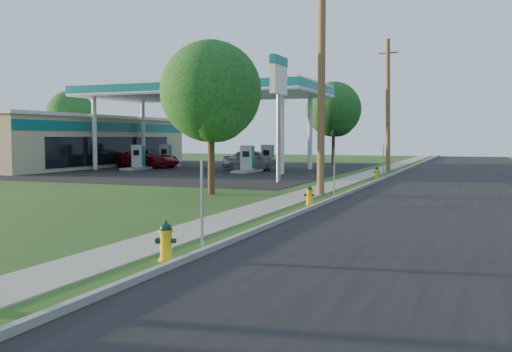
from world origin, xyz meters
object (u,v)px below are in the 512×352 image
Objects in this scene: utility_pole_mid at (321,79)px; fuel_pump_se at (267,160)px; hydrant_far at (377,172)px; tree_back at (71,116)px; utility_pole_far at (388,105)px; fuel_pump_nw at (138,160)px; hydrant_mid at (309,195)px; fuel_pump_sw at (166,158)px; tree_verge at (212,95)px; fuel_pump_ne at (247,162)px; tree_lot at (334,111)px; car_silver at (254,160)px; price_pylon at (279,83)px; hydrant_near at (166,241)px; car_red at (148,158)px.

utility_pole_mid reaches higher than fuel_pump_se.
hydrant_far is (9.44, -6.26, -0.37)m from fuel_pump_se.
tree_back is at bearing 166.36° from fuel_pump_se.
hydrant_far is at bearing -33.56° from fuel_pump_se.
utility_pole_far reaches higher than hydrant_far.
hydrant_mid is (18.54, -16.85, -0.36)m from fuel_pump_nw.
fuel_pump_se is at bearing 0.00° from fuel_pump_sw.
tree_verge is at bearing 156.28° from hydrant_mid.
fuel_pump_ne is 0.44× the size of tree_lot.
tree_verge reaches higher than fuel_pump_ne.
fuel_pump_ne is at bearing -22.51° from tree_back.
fuel_pump_nw reaches higher than car_silver.
fuel_pump_sw and fuel_pump_se have the same top height.
price_pylon reaches higher than tree_verge.
price_pylon is 1.48× the size of car_silver.
utility_pole_far is 32.53m from tree_back.
utility_pole_mid is 13.37× the size of hydrant_mid.
tree_lot is (-5.78, 7.38, -0.07)m from utility_pole_far.
fuel_pump_ne is 9.85m from fuel_pump_sw.
hydrant_far is at bearing 87.11° from utility_pole_mid.
price_pylon is 12.25m from car_silver.
hydrant_far is 10.97m from car_silver.
utility_pole_far is 1.43× the size of tree_verge.
fuel_pump_ne is 1.00× the size of fuel_pump_sw.
fuel_pump_sw is 3.90× the size of hydrant_near.
utility_pole_mid is 25.05m from fuel_pump_sw.
hydrant_near is 24.73m from hydrant_far.
fuel_pump_sw is 0.47× the size of price_pylon.
fuel_pump_nw is 25.06m from hydrant_mid.
fuel_pump_ne is at bearing -23.96° from fuel_pump_sw.
tree_back reaches higher than hydrant_near.
tree_verge is at bearing -129.15° from car_red.
hydrant_near is 10.14m from hydrant_mid.
price_pylon is 8.35× the size of hydrant_near.
hydrant_mid is at bearing 90.07° from hydrant_near.
car_red is at bearing -142.88° from tree_lot.
tree_lot is (3.12, 12.38, 4.01)m from fuel_pump_ne.
tree_lot reaches higher than tree_verge.
utility_pole_mid is 16.31m from fuel_pump_ne.
fuel_pump_nw is at bearing 173.00° from hydrant_far.
car_red reaches higher than hydrant_far.
tree_back is at bearing 148.78° from price_pylon.
price_pylon is at bearing -130.31° from hydrant_far.
utility_pole_mid is at bearing -92.89° from hydrant_far.
fuel_pump_nw is at bearing 180.00° from fuel_pump_ne.
hydrant_far is at bearing -20.00° from tree_back.
tree_back reaches higher than tree_verge.
fuel_pump_nw is 0.69× the size of car_silver.
price_pylon is 19.98m from tree_lot.
fuel_pump_se is 11.34m from hydrant_far.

